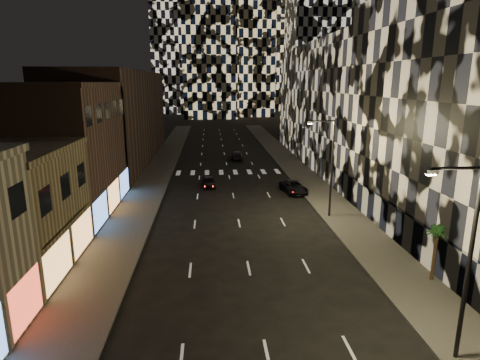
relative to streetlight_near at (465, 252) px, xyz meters
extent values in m
cube|color=#47443F|center=(-18.35, 40.00, -5.28)|extent=(4.00, 120.00, 0.15)
cube|color=#47443F|center=(1.65, 40.00, -5.28)|extent=(4.00, 120.00, 0.15)
cube|color=#4C4C47|center=(-16.25, 40.00, -5.28)|extent=(0.20, 120.00, 0.15)
cube|color=#4C4C47|center=(-0.45, 40.00, -5.28)|extent=(0.20, 120.00, 0.15)
cube|color=#4C352B|center=(-25.35, 23.50, 0.65)|extent=(10.00, 15.00, 12.00)
cube|color=#4C352B|center=(-25.35, 50.00, 1.65)|extent=(10.00, 40.00, 14.00)
cube|color=#383838|center=(3.95, 14.50, -3.85)|extent=(0.60, 25.00, 3.00)
cube|color=#232326|center=(11.65, 47.00, 3.65)|extent=(16.00, 40.00, 18.00)
cylinder|color=black|center=(0.25, 0.00, -0.70)|extent=(0.20, 0.20, 9.00)
cylinder|color=black|center=(-0.85, 0.00, 3.70)|extent=(2.20, 0.14, 0.14)
cube|color=black|center=(-1.95, 0.00, 3.58)|extent=(0.50, 0.25, 0.18)
cube|color=#FFEAB2|center=(-1.95, 0.00, 3.46)|extent=(0.35, 0.18, 0.06)
cylinder|color=black|center=(0.25, 20.00, -0.70)|extent=(0.20, 0.20, 9.00)
cylinder|color=black|center=(-0.85, 20.00, 3.70)|extent=(2.20, 0.14, 0.14)
cube|color=black|center=(-1.95, 20.00, 3.58)|extent=(0.50, 0.25, 0.18)
cube|color=#FFEAB2|center=(-1.95, 20.00, 3.46)|extent=(0.35, 0.18, 0.06)
imported|color=black|center=(-11.08, 31.97, -4.71)|extent=(1.83, 3.86, 1.28)
imported|color=black|center=(-6.47, 49.47, -4.69)|extent=(2.05, 4.67, 1.33)
imported|color=black|center=(-1.35, 28.73, -4.67)|extent=(2.88, 5.18, 1.37)
cylinder|color=#47331E|center=(3.15, 7.23, -3.63)|extent=(0.24, 0.24, 3.14)
sphere|color=#184117|center=(3.15, 7.23, -1.92)|extent=(0.69, 0.69, 0.69)
cone|color=#184117|center=(3.37, 7.32, -1.97)|extent=(1.36, 0.76, 0.83)
cone|color=#184117|center=(3.22, 7.46, -1.97)|extent=(0.65, 1.38, 0.83)
cone|color=#184117|center=(3.01, 7.43, -1.97)|extent=(1.00, 1.27, 0.83)
cone|color=#184117|center=(2.90, 7.25, -1.97)|extent=(1.37, 0.37, 0.83)
cone|color=#184117|center=(2.98, 7.05, -1.97)|extent=(1.12, 1.19, 0.83)
cone|color=#184117|center=(3.18, 6.99, -1.97)|extent=(0.48, 1.39, 0.83)
cone|color=#184117|center=(3.36, 7.11, -1.97)|extent=(1.32, 0.91, 0.83)
camera|label=1|loc=(-10.85, -15.16, 7.12)|focal=30.00mm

